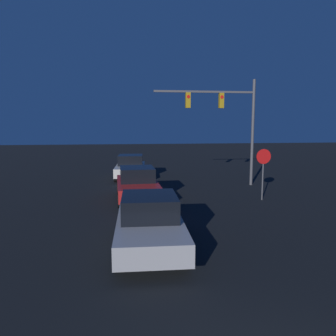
% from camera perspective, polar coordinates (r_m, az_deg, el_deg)
% --- Properties ---
extents(car_near, '(2.16, 4.64, 1.64)m').
position_cam_1_polar(car_near, '(10.20, -3.22, -9.46)').
color(car_near, '#99999E').
rests_on(car_near, ground_plane).
extents(car_mid, '(2.15, 4.64, 1.64)m').
position_cam_1_polar(car_mid, '(16.62, -5.36, -2.77)').
color(car_mid, '#B21E1E').
rests_on(car_mid, ground_plane).
extents(car_far, '(2.27, 4.69, 1.64)m').
position_cam_1_polar(car_far, '(23.28, -6.54, 0.22)').
color(car_far, beige).
rests_on(car_far, ground_plane).
extents(traffic_signal_mast, '(6.23, 0.30, 6.51)m').
position_cam_1_polar(traffic_signal_mast, '(20.51, 10.40, 9.14)').
color(traffic_signal_mast, '#4C4C51').
rests_on(traffic_signal_mast, ground_plane).
extents(stop_sign, '(0.74, 0.07, 2.58)m').
position_cam_1_polar(stop_sign, '(17.02, 16.26, 0.60)').
color(stop_sign, '#4C4C51').
rests_on(stop_sign, ground_plane).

